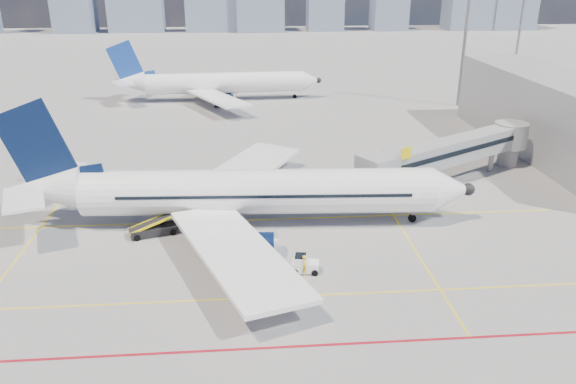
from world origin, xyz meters
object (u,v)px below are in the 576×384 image
second_aircraft (216,83)px  belt_loader (155,228)px  main_aircraft (239,193)px  cargo_dolly (242,264)px  ramp_worker (305,265)px  baggage_tug (304,264)px

second_aircraft → belt_loader: bearing=-96.3°
main_aircraft → second_aircraft: size_ratio=1.13×
cargo_dolly → ramp_worker: (4.99, -0.04, -0.29)m
belt_loader → cargo_dolly: bearing=-63.8°
cargo_dolly → main_aircraft: bearing=92.5°
baggage_tug → cargo_dolly: bearing=-165.5°
second_aircraft → belt_loader: second_aircraft is taller
second_aircraft → baggage_tug: bearing=-84.6°
second_aircraft → ramp_worker: size_ratio=22.20×
main_aircraft → second_aircraft: bearing=97.3°
second_aircraft → cargo_dolly: bearing=-89.0°
belt_loader → main_aircraft: bearing=-4.5°
second_aircraft → baggage_tug: second_aircraft is taller
second_aircraft → ramp_worker: bearing=-84.7°
ramp_worker → baggage_tug: bearing=12.7°
main_aircraft → cargo_dolly: bearing=-86.1°
main_aircraft → baggage_tug: (5.12, -9.68, -2.50)m
baggage_tug → belt_loader: bearing=157.7°
main_aircraft → baggage_tug: 11.23m
main_aircraft → cargo_dolly: (0.15, -10.12, -2.05)m
belt_loader → ramp_worker: 15.39m
main_aircraft → ramp_worker: (5.13, -10.15, -2.34)m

